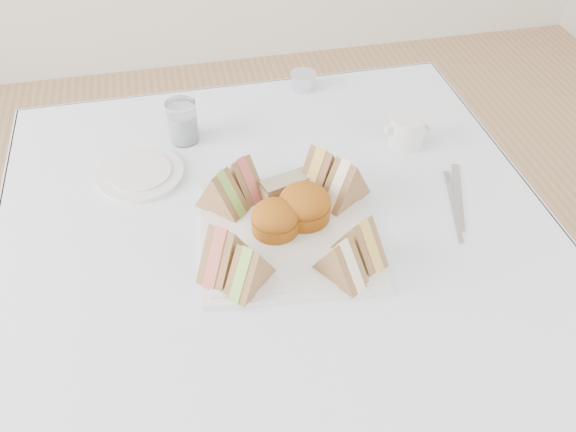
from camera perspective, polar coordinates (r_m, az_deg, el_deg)
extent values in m
plane|color=#9E7751|center=(1.73, -0.63, -19.12)|extent=(4.00, 4.00, 0.00)
cube|color=brown|center=(1.41, -0.75, -12.07)|extent=(0.90, 0.90, 0.74)
cube|color=silver|center=(1.12, -0.92, -1.11)|extent=(1.02, 1.02, 0.01)
cube|color=silver|center=(1.10, 0.00, -1.68)|extent=(0.34, 0.34, 0.01)
cylinder|color=#945718|center=(1.08, -1.21, -0.24)|extent=(0.10, 0.10, 0.06)
cylinder|color=#945718|center=(1.10, 1.54, 1.08)|extent=(0.13, 0.13, 0.06)
cube|color=beige|center=(1.15, -0.24, 2.63)|extent=(0.10, 0.06, 0.04)
cylinder|color=silver|center=(1.26, -13.64, 3.84)|extent=(0.18, 0.18, 0.01)
cylinder|color=white|center=(1.32, -9.85, 8.71)|extent=(0.08, 0.08, 0.09)
cylinder|color=silver|center=(1.50, 1.44, 12.46)|extent=(0.08, 0.08, 0.04)
cube|color=silver|center=(1.23, 15.60, 1.78)|extent=(0.09, 0.19, 0.00)
cube|color=silver|center=(1.19, 15.32, 0.39)|extent=(0.06, 0.17, 0.00)
cylinder|color=silver|center=(1.32, 11.03, 7.84)|extent=(0.08, 0.08, 0.07)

